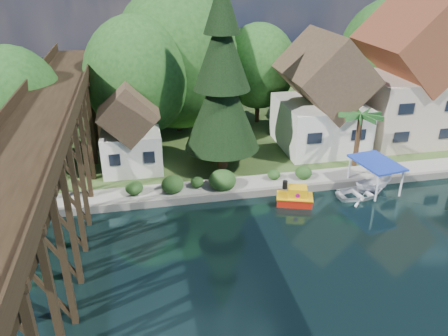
{
  "coord_description": "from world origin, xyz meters",
  "views": [
    {
      "loc": [
        -10.07,
        -21.6,
        17.2
      ],
      "look_at": [
        -4.48,
        6.0,
        3.75
      ],
      "focal_mm": 35.0,
      "sensor_mm": 36.0,
      "label": 1
    }
  ],
  "objects_px": {
    "conifer": "(222,82)",
    "tugboat": "(295,197)",
    "house_left": "(321,100)",
    "house_center": "(406,81)",
    "trestle_bridge": "(49,166)",
    "boat_canopy": "(374,179)",
    "boat_white_a": "(361,192)",
    "shed": "(130,132)",
    "palm_tree": "(361,117)"
  },
  "relations": [
    {
      "from": "trestle_bridge",
      "to": "house_center",
      "type": "relative_size",
      "value": 3.18
    },
    {
      "from": "house_center",
      "to": "tugboat",
      "type": "height_order",
      "value": "house_center"
    },
    {
      "from": "palm_tree",
      "to": "boat_canopy",
      "type": "xyz_separation_m",
      "value": [
        -0.31,
        -3.97,
        -3.89
      ]
    },
    {
      "from": "shed",
      "to": "boat_canopy",
      "type": "xyz_separation_m",
      "value": [
        19.16,
        -7.55,
        -2.69
      ]
    },
    {
      "from": "house_center",
      "to": "tugboat",
      "type": "relative_size",
      "value": 4.48
    },
    {
      "from": "house_center",
      "to": "house_left",
      "type": "bearing_deg",
      "value": -176.82
    },
    {
      "from": "conifer",
      "to": "tugboat",
      "type": "xyz_separation_m",
      "value": [
        4.43,
        -6.75,
        -7.56
      ]
    },
    {
      "from": "house_center",
      "to": "conifer",
      "type": "xyz_separation_m",
      "value": [
        -19.25,
        -3.55,
        1.74
      ]
    },
    {
      "from": "house_left",
      "to": "shed",
      "type": "height_order",
      "value": "house_left"
    },
    {
      "from": "house_left",
      "to": "palm_tree",
      "type": "xyz_separation_m",
      "value": [
        1.47,
        -5.08,
        -0.1
      ]
    },
    {
      "from": "boat_white_a",
      "to": "house_left",
      "type": "bearing_deg",
      "value": -6.64
    },
    {
      "from": "house_left",
      "to": "shed",
      "type": "relative_size",
      "value": 1.4
    },
    {
      "from": "shed",
      "to": "boat_canopy",
      "type": "bearing_deg",
      "value": -21.5
    },
    {
      "from": "trestle_bridge",
      "to": "boat_white_a",
      "type": "bearing_deg",
      "value": 2.78
    },
    {
      "from": "house_left",
      "to": "palm_tree",
      "type": "bearing_deg",
      "value": -73.85
    },
    {
      "from": "trestle_bridge",
      "to": "palm_tree",
      "type": "relative_size",
      "value": 8.5
    },
    {
      "from": "conifer",
      "to": "boat_canopy",
      "type": "distance_m",
      "value": 14.68
    },
    {
      "from": "tugboat",
      "to": "boat_white_a",
      "type": "distance_m",
      "value": 5.61
    },
    {
      "from": "house_left",
      "to": "house_center",
      "type": "distance_m",
      "value": 9.1
    },
    {
      "from": "tugboat",
      "to": "boat_canopy",
      "type": "distance_m",
      "value": 7.05
    },
    {
      "from": "conifer",
      "to": "boat_canopy",
      "type": "xyz_separation_m",
      "value": [
        11.41,
        -6.0,
        -7.02
      ]
    },
    {
      "from": "house_center",
      "to": "boat_white_a",
      "type": "xyz_separation_m",
      "value": [
        -9.21,
        -10.22,
        -5.99
      ]
    },
    {
      "from": "trestle_bridge",
      "to": "house_left",
      "type": "distance_m",
      "value": 25.42
    },
    {
      "from": "trestle_bridge",
      "to": "boat_white_a",
      "type": "distance_m",
      "value": 23.34
    },
    {
      "from": "house_left",
      "to": "conifer",
      "type": "relative_size",
      "value": 0.69
    },
    {
      "from": "trestle_bridge",
      "to": "tugboat",
      "type": "xyz_separation_m",
      "value": [
        17.18,
        1.03,
        -4.75
      ]
    },
    {
      "from": "house_left",
      "to": "conifer",
      "type": "bearing_deg",
      "value": -163.41
    },
    {
      "from": "trestle_bridge",
      "to": "conifer",
      "type": "bearing_deg",
      "value": 31.37
    },
    {
      "from": "shed",
      "to": "tugboat",
      "type": "xyz_separation_m",
      "value": [
        12.18,
        -8.3,
        -3.23
      ]
    },
    {
      "from": "shed",
      "to": "palm_tree",
      "type": "height_order",
      "value": "shed"
    },
    {
      "from": "boat_white_a",
      "to": "boat_canopy",
      "type": "xyz_separation_m",
      "value": [
        1.38,
        0.67,
        0.72
      ]
    },
    {
      "from": "palm_tree",
      "to": "boat_white_a",
      "type": "relative_size",
      "value": 1.27
    },
    {
      "from": "conifer",
      "to": "tugboat",
      "type": "relative_size",
      "value": 5.13
    },
    {
      "from": "shed",
      "to": "boat_canopy",
      "type": "relative_size",
      "value": 1.74
    },
    {
      "from": "boat_white_a",
      "to": "house_center",
      "type": "bearing_deg",
      "value": -47.41
    },
    {
      "from": "conifer",
      "to": "boat_white_a",
      "type": "distance_m",
      "value": 14.32
    },
    {
      "from": "trestle_bridge",
      "to": "tugboat",
      "type": "relative_size",
      "value": 14.26
    },
    {
      "from": "house_center",
      "to": "palm_tree",
      "type": "height_order",
      "value": "house_center"
    },
    {
      "from": "tugboat",
      "to": "boat_white_a",
      "type": "bearing_deg",
      "value": 0.82
    },
    {
      "from": "house_center",
      "to": "trestle_bridge",
      "type": "bearing_deg",
      "value": -160.51
    },
    {
      "from": "shed",
      "to": "tugboat",
      "type": "bearing_deg",
      "value": -34.28
    },
    {
      "from": "conifer",
      "to": "tugboat",
      "type": "bearing_deg",
      "value": -56.74
    },
    {
      "from": "house_left",
      "to": "house_center",
      "type": "xyz_separation_m",
      "value": [
        9.0,
        0.5,
        1.28
      ]
    },
    {
      "from": "palm_tree",
      "to": "boat_white_a",
      "type": "height_order",
      "value": "palm_tree"
    },
    {
      "from": "house_center",
      "to": "boat_white_a",
      "type": "distance_m",
      "value": 15.01
    },
    {
      "from": "trestle_bridge",
      "to": "house_center",
      "type": "bearing_deg",
      "value": 19.49
    },
    {
      "from": "palm_tree",
      "to": "boat_canopy",
      "type": "height_order",
      "value": "palm_tree"
    },
    {
      "from": "shed",
      "to": "boat_white_a",
      "type": "distance_m",
      "value": 19.89
    },
    {
      "from": "trestle_bridge",
      "to": "tugboat",
      "type": "height_order",
      "value": "trestle_bridge"
    },
    {
      "from": "trestle_bridge",
      "to": "palm_tree",
      "type": "bearing_deg",
      "value": 13.22
    }
  ]
}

